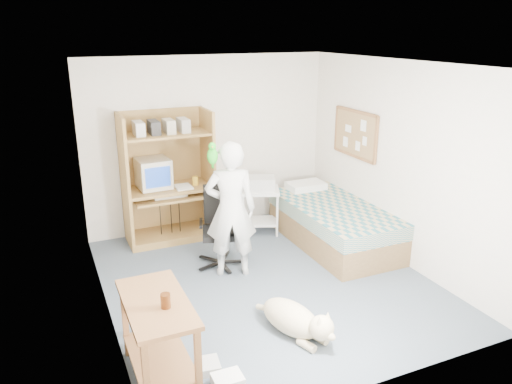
% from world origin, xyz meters
% --- Properties ---
extents(floor, '(4.00, 4.00, 0.00)m').
position_xyz_m(floor, '(0.00, 0.00, 0.00)').
color(floor, '#404B57').
rests_on(floor, ground).
extents(wall_back, '(3.60, 0.02, 2.50)m').
position_xyz_m(wall_back, '(0.00, 2.00, 1.25)').
color(wall_back, white).
rests_on(wall_back, floor).
extents(wall_right, '(0.02, 4.00, 2.50)m').
position_xyz_m(wall_right, '(1.80, 0.00, 1.25)').
color(wall_right, white).
rests_on(wall_right, floor).
extents(wall_left, '(0.02, 4.00, 2.50)m').
position_xyz_m(wall_left, '(-1.80, 0.00, 1.25)').
color(wall_left, white).
rests_on(wall_left, floor).
extents(ceiling, '(3.60, 4.00, 0.02)m').
position_xyz_m(ceiling, '(0.00, 0.00, 2.50)').
color(ceiling, white).
rests_on(ceiling, wall_back).
extents(computer_hutch, '(1.20, 0.63, 1.80)m').
position_xyz_m(computer_hutch, '(-0.70, 1.74, 0.82)').
color(computer_hutch, olive).
rests_on(computer_hutch, floor).
extents(bed, '(1.02, 2.02, 0.66)m').
position_xyz_m(bed, '(1.30, 0.62, 0.29)').
color(bed, brown).
rests_on(bed, floor).
extents(side_desk, '(0.50, 1.00, 0.75)m').
position_xyz_m(side_desk, '(-1.55, -1.20, 0.49)').
color(side_desk, brown).
rests_on(side_desk, floor).
extents(corkboard, '(0.04, 0.94, 0.66)m').
position_xyz_m(corkboard, '(1.77, 0.90, 1.45)').
color(corkboard, olive).
rests_on(corkboard, wall_right).
extents(office_chair, '(0.56, 0.57, 0.99)m').
position_xyz_m(office_chair, '(-0.33, 0.66, 0.35)').
color(office_chair, black).
rests_on(office_chair, floor).
extents(person, '(0.69, 0.56, 1.64)m').
position_xyz_m(person, '(-0.30, 0.36, 0.82)').
color(person, silver).
rests_on(person, floor).
extents(parrot, '(0.12, 0.21, 0.33)m').
position_xyz_m(parrot, '(-0.50, 0.38, 1.50)').
color(parrot, '#199015').
rests_on(parrot, person).
extents(dog, '(0.54, 1.00, 0.39)m').
position_xyz_m(dog, '(-0.20, -1.09, 0.17)').
color(dog, '#C9B087').
rests_on(dog, floor).
extents(printer_cart, '(0.67, 0.61, 0.66)m').
position_xyz_m(printer_cart, '(0.54, 1.39, 0.44)').
color(printer_cart, white).
rests_on(printer_cart, floor).
extents(printer, '(0.51, 0.45, 0.18)m').
position_xyz_m(printer, '(0.54, 1.39, 0.75)').
color(printer, beige).
rests_on(printer, printer_cart).
extents(crt_monitor, '(0.45, 0.47, 0.40)m').
position_xyz_m(crt_monitor, '(-0.89, 1.75, 0.97)').
color(crt_monitor, beige).
rests_on(crt_monitor, computer_hutch).
extents(keyboard, '(0.45, 0.17, 0.03)m').
position_xyz_m(keyboard, '(-0.71, 1.58, 0.67)').
color(keyboard, beige).
rests_on(keyboard, computer_hutch).
extents(pencil_cup, '(0.08, 0.08, 0.12)m').
position_xyz_m(pencil_cup, '(-0.33, 1.65, 0.82)').
color(pencil_cup, gold).
rests_on(pencil_cup, computer_hutch).
extents(drink_glass, '(0.08, 0.08, 0.12)m').
position_xyz_m(drink_glass, '(-1.50, -1.32, 0.81)').
color(drink_glass, '#401E0A').
rests_on(drink_glass, side_desk).
extents(floor_box_a, '(0.25, 0.20, 0.10)m').
position_xyz_m(floor_box_a, '(-1.07, -1.52, 0.05)').
color(floor_box_a, white).
rests_on(floor_box_a, floor).
extents(floor_box_b, '(0.21, 0.24, 0.08)m').
position_xyz_m(floor_box_b, '(-1.14, -1.26, 0.04)').
color(floor_box_b, beige).
rests_on(floor_box_b, floor).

